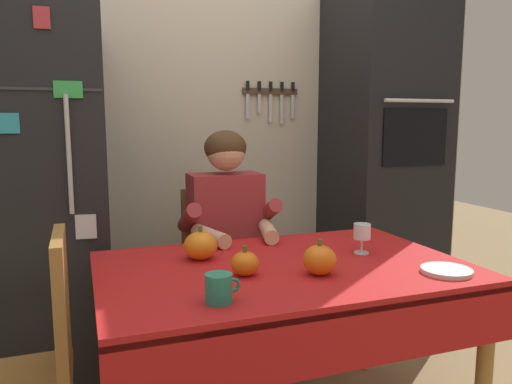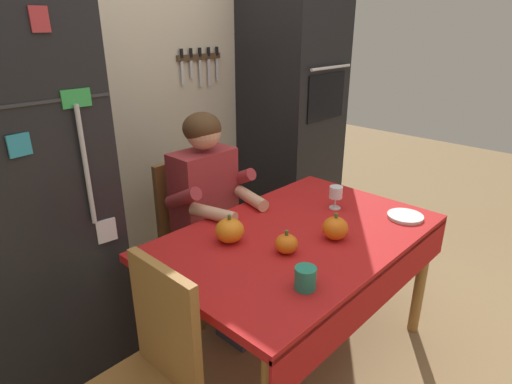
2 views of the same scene
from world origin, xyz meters
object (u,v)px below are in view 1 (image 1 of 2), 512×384
serving_tray (446,271)px  chair_behind_person (220,267)px  seated_person (229,234)px  chair_left_side (32,362)px  wine_glass (362,233)px  refrigerator (31,203)px  wall_oven (383,160)px  coffee_mug (219,288)px  pumpkin_small (201,245)px  pumpkin_large (245,263)px  pumpkin_medium (320,260)px  dining_table (285,287)px

serving_tray → chair_behind_person: bearing=117.8°
seated_person → chair_behind_person: bearing=90.0°
chair_left_side → serving_tray: (1.42, -0.27, 0.24)m
chair_left_side → wine_glass: bearing=3.1°
refrigerator → chair_behind_person: size_ratio=1.94×
wall_oven → coffee_mug: size_ratio=18.71×
chair_behind_person → seated_person: (0.00, -0.19, 0.23)m
seated_person → coffee_mug: size_ratio=11.09×
wine_glass → chair_left_side: bearing=-176.9°
refrigerator → wall_oven: wall_oven is taller
wall_oven → pumpkin_small: bearing=-151.6°
wall_oven → seated_person: (-1.09, -0.32, -0.31)m
pumpkin_large → pumpkin_medium: pumpkin_medium is taller
wine_glass → serving_tray: size_ratio=0.69×
coffee_mug → chair_left_side: bearing=154.3°
seated_person → wine_glass: (0.41, -0.54, 0.09)m
refrigerator → pumpkin_large: (0.77, -0.94, -0.12)m
seated_person → pumpkin_large: size_ratio=11.44×
chair_behind_person → serving_tray: bearing=-62.2°
chair_behind_person → wine_glass: size_ratio=7.33×
wall_oven → chair_behind_person: (-1.09, -0.13, -0.54)m
refrigerator → coffee_mug: bearing=-62.3°
dining_table → coffee_mug: bearing=-140.6°
chair_left_side → coffee_mug: bearing=-25.7°
pumpkin_large → serving_tray: pumpkin_large is taller
pumpkin_small → pumpkin_medium: bearing=-43.4°
pumpkin_medium → chair_left_side: bearing=172.6°
pumpkin_large → serving_tray: size_ratio=0.59×
pumpkin_medium → dining_table: bearing=118.7°
refrigerator → dining_table: size_ratio=1.29×
dining_table → chair_behind_person: (-0.04, 0.79, -0.14)m
wall_oven → dining_table: wall_oven is taller
seated_person → pumpkin_medium: 0.75m
wall_oven → dining_table: bearing=-138.7°
wall_oven → coffee_mug: (-1.39, -1.20, -0.27)m
serving_tray → coffee_mug: bearing=-179.8°
coffee_mug → wall_oven: bearing=40.8°
refrigerator → pumpkin_small: size_ratio=13.32×
pumpkin_large → chair_left_side: bearing=176.5°
chair_behind_person → seated_person: seated_person is taller
refrigerator → seated_person: 0.96m
refrigerator → dining_table: refrigerator is taller
chair_behind_person → chair_left_side: (-0.86, -0.80, 0.00)m
chair_behind_person → coffee_mug: chair_behind_person is taller
coffee_mug → pumpkin_medium: size_ratio=0.86×
wall_oven → wine_glass: wall_oven is taller
pumpkin_medium → serving_tray: size_ratio=0.71×
refrigerator → coffee_mug: (0.61, -1.16, -0.11)m
dining_table → pumpkin_small: (-0.28, 0.20, 0.14)m
wine_glass → pumpkin_large: size_ratio=1.17×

